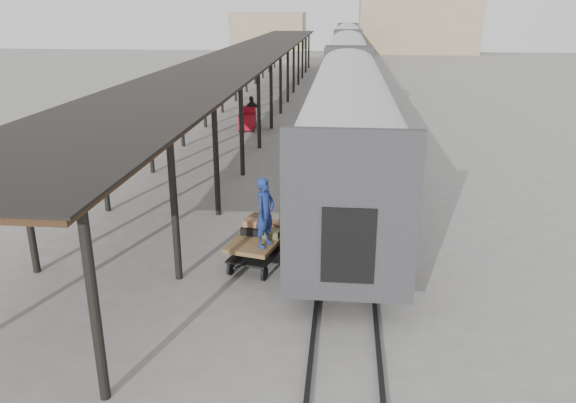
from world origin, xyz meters
The scene contains 11 objects.
ground centered at (0.00, 0.00, 0.00)m, with size 160.00×160.00×0.00m, color slate.
train centered at (3.19, 33.79, 2.69)m, with size 3.45×76.01×4.01m.
canopy centered at (-3.40, 24.00, 4.00)m, with size 4.90×64.30×4.15m.
rails centered at (3.20, 34.00, 0.06)m, with size 1.54×150.00×0.12m.
building_far centered at (14.00, 78.00, 4.00)m, with size 18.00×10.00×8.00m, color tan.
building_left centered at (-10.00, 82.00, 3.00)m, with size 12.00×8.00×6.00m, color tan.
baggage_cart centered at (0.73, -0.84, 0.65)m, with size 1.79×2.63×0.86m.
suitcase_stack centered at (0.77, -0.48, 1.03)m, with size 1.40×1.13×0.43m.
luggage_tug centered at (-2.73, 17.48, 0.61)m, with size 0.98×1.54×1.33m.
porter centered at (0.98, -1.49, 1.83)m, with size 0.71×0.46×1.94m, color navy.
pedestrian centered at (-2.55, 18.11, 0.96)m, with size 1.13×0.47×1.92m, color black.
Camera 1 is at (3.00, -15.49, 7.09)m, focal length 35.00 mm.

